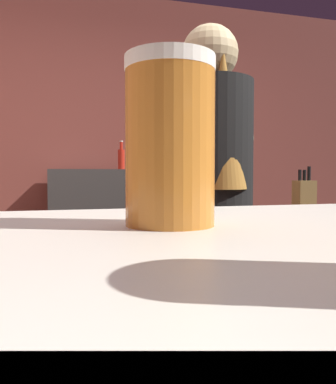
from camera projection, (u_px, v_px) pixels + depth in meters
wall_back at (92, 150)px, 3.43m from camera, size 5.20×0.10×2.70m
prep_counter at (185, 307)px, 2.02m from camera, size 2.10×0.60×0.90m
back_shelf at (109, 241)px, 3.22m from camera, size 0.94×0.36×1.18m
bartender at (210, 210)px, 1.54m from camera, size 0.46×0.53×1.72m
knife_block at (304, 198)px, 2.09m from camera, size 0.10×0.08×0.28m
mixing_bowl at (109, 216)px, 1.95m from camera, size 0.17×0.17×0.05m
chefs_knife at (232, 219)px, 2.01m from camera, size 0.24×0.09×0.01m
pint_glass_near at (170, 142)px, 0.34m from camera, size 0.08×0.08×0.15m
bottle_vinegar at (121, 158)px, 3.20m from camera, size 0.05×0.05×0.24m
bottle_hot_sauce at (153, 160)px, 3.35m from camera, size 0.05×0.05×0.21m
bottle_soy at (143, 160)px, 3.34m from camera, size 0.05×0.05×0.22m
bottle_olive_oil at (153, 160)px, 3.24m from camera, size 0.06×0.06×0.21m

